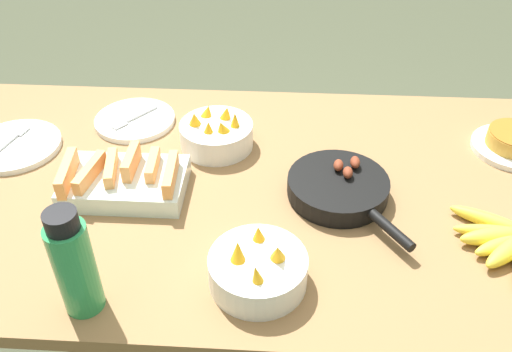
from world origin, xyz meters
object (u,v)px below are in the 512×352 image
Objects in this scene: banana_bunch at (505,241)px; empty_plate_far_left at (135,120)px; empty_plate_near_front at (14,146)px; skillet at (339,188)px; fruit_bowl_citrus at (258,269)px; fruit_bowl_mango at (216,134)px; water_bottle at (74,264)px; melon_tray at (124,180)px.

banana_bunch is 1.04m from empty_plate_far_left.
banana_bunch is 1.28m from empty_plate_near_front.
empty_plate_far_left is (-0.58, 0.31, -0.02)m from skillet.
empty_plate_near_front is 1.25× the size of fruit_bowl_citrus.
fruit_bowl_mango is at bearing -22.37° from empty_plate_far_left.
water_bottle is (-0.88, -0.21, 0.10)m from banana_bunch.
fruit_bowl_mango is at bearing -156.27° from skillet.
skillet is 0.90m from empty_plate_near_front.
banana_bunch is at bearing 13.85° from fruit_bowl_citrus.
fruit_bowl_citrus is at bearing -67.13° from skillet.
skillet is (-0.36, 0.15, 0.01)m from banana_bunch.
empty_plate_far_left is 1.16× the size of fruit_bowl_citrus.
empty_plate_near_front is at bearing -175.15° from fruit_bowl_mango.
skillet is 1.69× the size of fruit_bowl_mango.
water_bottle is at bearing -88.71° from melon_tray.
skillet is at bearing 1.22° from melon_tray.
fruit_bowl_citrus is (0.40, -0.59, 0.03)m from empty_plate_far_left.
fruit_bowl_mango reaches higher than melon_tray.
water_bottle reaches higher than skillet.
fruit_bowl_citrus reaches higher than skillet.
empty_plate_near_front is 0.64m from water_bottle.
water_bottle is (-0.34, -0.08, 0.08)m from fruit_bowl_citrus.
fruit_bowl_mango is 0.60m from water_bottle.
skillet is (0.53, 0.01, -0.01)m from melon_tray.
empty_plate_near_front is at bearing 125.05° from water_bottle.
empty_plate_far_left is 0.28m from fruit_bowl_mango.
water_bottle reaches higher than fruit_bowl_citrus.
fruit_bowl_citrus reaches higher than melon_tray.
melon_tray is 0.32m from empty_plate_far_left.
fruit_bowl_mango is 0.51m from fruit_bowl_citrus.
skillet is at bearing 34.90° from water_bottle.
fruit_bowl_citrus is at bearing -56.03° from empty_plate_far_left.
melon_tray reaches higher than empty_plate_far_left.
empty_plate_near_front is 0.83m from fruit_bowl_citrus.
banana_bunch is 0.79× the size of skillet.
empty_plate_far_left is 0.68m from water_bottle.
empty_plate_far_left is (-0.94, 0.46, -0.01)m from banana_bunch.
empty_plate_near_front is at bearing -153.15° from empty_plate_far_left.
melon_tray is (-0.88, 0.14, 0.02)m from banana_bunch.
melon_tray is 1.46× the size of fruit_bowl_citrus.
melon_tray reaches higher than skillet.
banana_bunch is at bearing -27.42° from fruit_bowl_mango.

